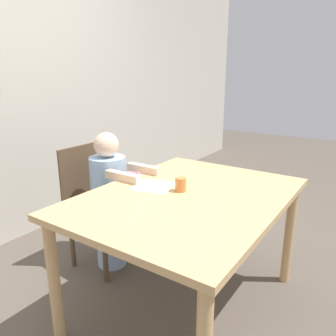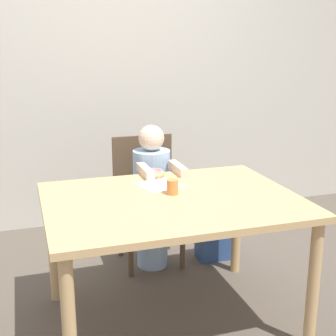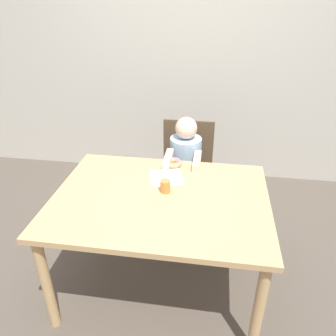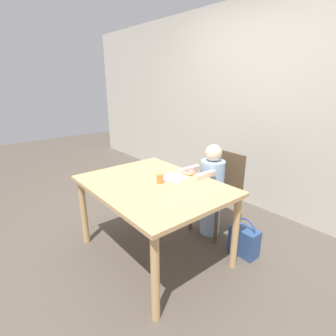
# 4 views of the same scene
# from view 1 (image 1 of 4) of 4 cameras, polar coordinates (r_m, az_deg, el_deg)

# --- Properties ---
(ground_plane) EXTENTS (12.00, 12.00, 0.00)m
(ground_plane) POSITION_cam_1_polar(r_m,az_deg,el_deg) (2.16, 3.07, -22.68)
(ground_plane) COLOR brown
(wall_back) EXTENTS (8.00, 0.05, 2.50)m
(wall_back) POSITION_cam_1_polar(r_m,az_deg,el_deg) (2.90, -26.49, 12.49)
(wall_back) COLOR beige
(wall_back) RESTS_ON ground_plane
(dining_table) EXTENTS (1.30, 0.97, 0.72)m
(dining_table) POSITION_cam_1_polar(r_m,az_deg,el_deg) (1.83, 3.37, -7.01)
(dining_table) COLOR tan
(dining_table) RESTS_ON ground_plane
(chair) EXTENTS (0.43, 0.39, 0.87)m
(chair) POSITION_cam_1_polar(r_m,az_deg,el_deg) (2.43, -12.08, -5.98)
(chair) COLOR brown
(chair) RESTS_ON ground_plane
(child_figure) EXTENTS (0.26, 0.48, 0.98)m
(child_figure) POSITION_cam_1_polar(r_m,az_deg,el_deg) (2.33, -10.07, -5.77)
(child_figure) COLOR #99BCE0
(child_figure) RESTS_ON ground_plane
(donut) EXTENTS (0.12, 0.12, 0.04)m
(donut) POSITION_cam_1_polar(r_m,az_deg,el_deg) (2.04, -6.12, -1.49)
(donut) COLOR tan
(donut) RESTS_ON dining_table
(napkin) EXTENTS (0.26, 0.26, 0.00)m
(napkin) POSITION_cam_1_polar(r_m,az_deg,el_deg) (1.92, -2.54, -3.16)
(napkin) COLOR white
(napkin) RESTS_ON dining_table
(handbag) EXTENTS (0.27, 0.15, 0.38)m
(handbag) POSITION_cam_1_polar(r_m,az_deg,el_deg) (2.77, -2.65, -9.70)
(handbag) COLOR #2D4C84
(handbag) RESTS_ON ground_plane
(cup) EXTENTS (0.06, 0.06, 0.08)m
(cup) POSITION_cam_1_polar(r_m,az_deg,el_deg) (1.83, 2.20, -2.87)
(cup) COLOR orange
(cup) RESTS_ON dining_table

